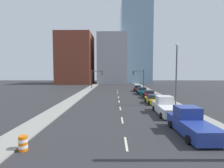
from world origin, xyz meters
TOP-DOWN VIEW (x-y plane):
  - sidewalk_left at (-8.18, 50.15)m, footprint 2.40×100.30m
  - sidewalk_right at (8.18, 50.15)m, footprint 2.40×100.30m
  - lane_stripe_at_8m at (0.00, 7.92)m, footprint 0.16×2.40m
  - lane_stripe_at_14m at (0.00, 13.84)m, footprint 0.16×2.40m
  - lane_stripe_at_20m at (0.00, 19.67)m, footprint 0.16×2.40m
  - lane_stripe_at_25m at (0.00, 25.23)m, footprint 0.16×2.40m
  - lane_stripe_at_30m at (0.00, 30.29)m, footprint 0.16×2.40m
  - lane_stripe_at_37m at (0.00, 37.38)m, footprint 0.16×2.40m
  - lane_stripe_at_43m at (0.00, 43.08)m, footprint 0.16×2.40m
  - building_brick_left at (-17.19, 70.90)m, footprint 14.00×16.00m
  - building_office_center at (-1.73, 74.90)m, footprint 12.00×20.00m
  - building_glass_right at (8.73, 78.90)m, footprint 13.00×20.00m
  - traffic_signal_left at (-6.52, 47.63)m, footprint 3.33×0.35m
  - traffic_signal_right at (6.89, 47.63)m, footprint 3.33×0.35m
  - traffic_barrel at (-6.56, 6.75)m, footprint 0.56×0.56m
  - street_lamp at (8.32, 21.94)m, footprint 0.44×0.44m
  - pickup_truck_blue at (5.30, 9.87)m, footprint 2.47×5.75m
  - pickup_truck_white at (5.29, 16.59)m, footprint 2.40×5.94m
  - sedan_yellow at (5.31, 23.55)m, footprint 2.18×4.33m
  - sedan_red at (5.89, 29.43)m, footprint 2.29×4.72m
  - sedan_teal at (5.42, 34.99)m, footprint 2.09×4.55m
  - sedan_maroon at (5.30, 41.30)m, footprint 2.21×4.42m

SIDE VIEW (x-z plane):
  - lane_stripe_at_8m at x=0.00m, z-range 0.00..0.01m
  - lane_stripe_at_14m at x=0.00m, z-range 0.00..0.01m
  - lane_stripe_at_20m at x=0.00m, z-range 0.00..0.01m
  - lane_stripe_at_25m at x=0.00m, z-range 0.00..0.01m
  - lane_stripe_at_30m at x=0.00m, z-range 0.00..0.01m
  - lane_stripe_at_37m at x=0.00m, z-range 0.00..0.01m
  - lane_stripe_at_43m at x=0.00m, z-range 0.00..0.01m
  - sidewalk_left at x=-8.18m, z-range 0.00..0.13m
  - sidewalk_right at x=8.18m, z-range 0.00..0.13m
  - traffic_barrel at x=-6.56m, z-range 0.00..0.95m
  - sedan_yellow at x=5.31m, z-range -0.06..1.34m
  - sedan_red at x=5.89m, z-range -0.06..1.38m
  - sedan_maroon at x=5.30m, z-range -0.07..1.40m
  - sedan_teal at x=5.42m, z-range -0.07..1.48m
  - pickup_truck_white at x=5.29m, z-range -0.20..1.84m
  - pickup_truck_blue at x=5.30m, z-range -0.20..1.88m
  - traffic_signal_left at x=-6.52m, z-range 0.79..6.46m
  - traffic_signal_right at x=6.89m, z-range 0.79..6.46m
  - street_lamp at x=8.32m, z-range 0.68..9.78m
  - building_office_center at x=-1.73m, z-range 0.00..20.75m
  - building_brick_left at x=-17.19m, z-range 0.00..20.82m
  - building_glass_right at x=8.73m, z-range 0.00..35.53m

